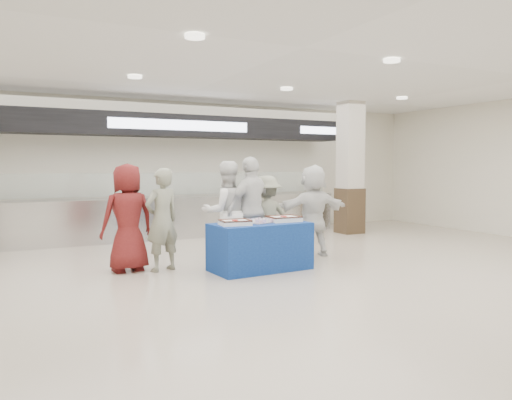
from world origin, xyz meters
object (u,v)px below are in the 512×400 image
civilian_white (313,211)px  cupcake_tray (260,221)px  civilian_maroon (128,218)px  chef_short (252,210)px  display_table (260,247)px  chef_tall (226,212)px  soldier_b (266,218)px  sheet_cake_right (284,218)px  soldier_a (162,220)px  sheet_cake_left (235,222)px

civilian_white → cupcake_tray: bearing=26.4°
civilian_maroon → chef_short: bearing=166.4°
civilian_maroon → chef_short: chef_short is taller
display_table → cupcake_tray: 0.41m
chef_tall → chef_short: (0.42, -0.13, 0.04)m
cupcake_tray → chef_tall: 0.81m
chef_tall → soldier_b: chef_tall is taller
sheet_cake_right → soldier_b: 0.75m
civilian_maroon → soldier_a: bearing=149.9°
civilian_maroon → chef_tall: 1.65m
chef_short → display_table: bearing=58.8°
sheet_cake_right → cupcake_tray: (-0.44, -0.02, -0.02)m
chef_tall → soldier_b: size_ratio=1.17×
display_table → cupcake_tray: bearing=42.4°
civilian_white → chef_short: bearing=2.2°
display_table → chef_short: bearing=71.4°
sheet_cake_right → display_table: bearing=-176.5°
display_table → soldier_b: size_ratio=1.05×
sheet_cake_left → chef_tall: chef_tall is taller
sheet_cake_right → chef_tall: 1.02m
soldier_a → soldier_b: soldier_a is taller
civilian_maroon → soldier_b: (2.42, -0.07, -0.11)m
soldier_b → soldier_a: bearing=3.9°
sheet_cake_left → civilian_white: bearing=20.7°
chef_short → soldier_b: (0.35, 0.13, -0.16)m
soldier_a → civilian_white: (2.82, 0.00, 0.03)m
soldier_b → civilian_maroon: bearing=-1.6°
civilian_white → chef_tall: bearing=-2.4°
civilian_maroon → soldier_b: 2.42m
civilian_maroon → soldier_b: civilian_maroon is taller
chef_short → sheet_cake_left: bearing=31.6°
soldier_a → sheet_cake_right: bearing=143.3°
soldier_a → chef_tall: size_ratio=0.94×
civilian_maroon → civilian_white: 3.31m
soldier_b → civilian_white: 0.90m
sheet_cake_right → civilian_white: (0.97, 0.61, 0.04)m
chef_tall → soldier_a: bearing=10.8°
display_table → sheet_cake_left: 0.63m
civilian_maroon → soldier_a: size_ratio=1.04×
soldier_b → sheet_cake_right: bearing=84.1°
sheet_cake_right → civilian_maroon: size_ratio=0.30×
cupcake_tray → soldier_a: 1.55m
chef_tall → soldier_b: bearing=-176.0°
chef_tall → civilian_maroon: bearing=1.9°
soldier_b → cupcake_tray: bearing=56.0°
display_table → soldier_a: 1.60m
cupcake_tray → civilian_white: size_ratio=0.29×
civilian_maroon → chef_tall: (1.64, -0.07, 0.02)m
sheet_cake_right → chef_short: size_ratio=0.28×
sheet_cake_right → civilian_maroon: (-2.34, 0.81, 0.04)m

